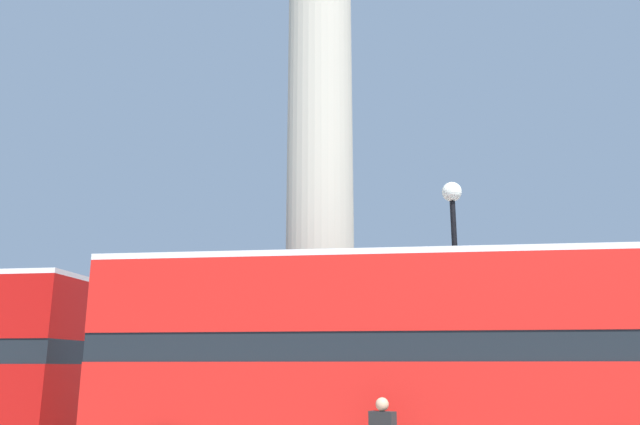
{
  "coord_description": "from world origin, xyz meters",
  "views": [
    {
      "loc": [
        2.91,
        -18.3,
        2.16
      ],
      "look_at": [
        0.0,
        0.0,
        6.73
      ],
      "focal_mm": 35.0,
      "sensor_mm": 36.0,
      "label": 1
    }
  ],
  "objects": [
    {
      "name": "street_lamp",
      "position": [
        3.84,
        -2.46,
        4.3
      ],
      "size": [
        0.51,
        0.51,
        6.79
      ],
      "color": "black",
      "rests_on": "ground_plane"
    },
    {
      "name": "monument_column",
      "position": [
        0.0,
        0.0,
        7.36
      ],
      "size": [
        5.95,
        5.95,
        22.04
      ],
      "color": "#ADA593",
      "rests_on": "ground_plane"
    },
    {
      "name": "bus_b",
      "position": [
        2.09,
        -5.41,
        2.4
      ],
      "size": [
        11.45,
        3.14,
        4.34
      ],
      "rotation": [
        0.0,
        0.0,
        0.04
      ],
      "color": "red",
      "rests_on": "ground_plane"
    }
  ]
}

